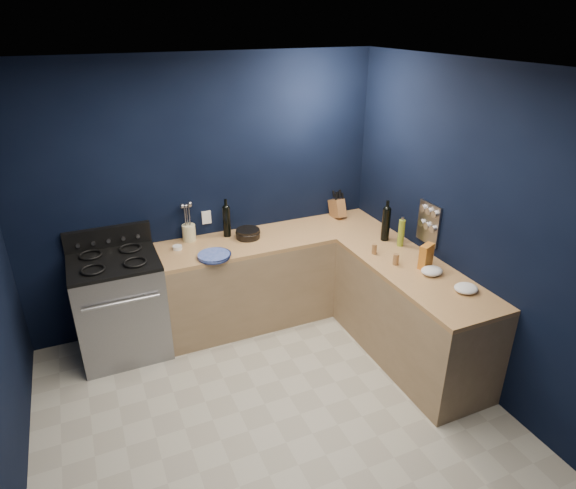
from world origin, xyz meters
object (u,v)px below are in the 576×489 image
utensil_crock (189,233)px  crouton_bag (426,256)px  knife_block (337,208)px  gas_range (121,308)px  plate_stack (214,256)px

utensil_crock → crouton_bag: size_ratio=0.75×
knife_block → crouton_bag: size_ratio=0.91×
gas_range → knife_block: (2.33, 0.21, 0.54)m
gas_range → crouton_bag: 2.76m
gas_range → crouton_bag: bearing=-24.5°
crouton_bag → gas_range: bearing=132.1°
utensil_crock → knife_block: 1.60m
utensil_crock → knife_block: bearing=-1.3°
gas_range → utensil_crock: 0.93m
gas_range → crouton_bag: (2.47, -1.12, 0.55)m
utensil_crock → gas_range: bearing=-161.4°
plate_stack → crouton_bag: bearing=-29.3°
knife_block → crouton_bag: 1.34m
knife_block → gas_range: bearing=-179.6°
plate_stack → utensil_crock: bearing=103.6°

